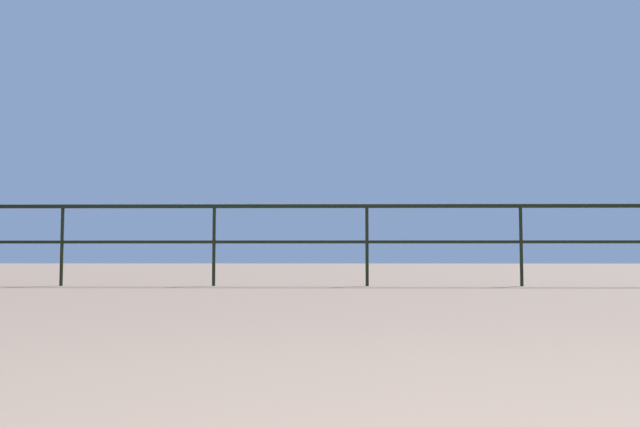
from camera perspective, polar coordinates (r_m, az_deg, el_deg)
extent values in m
cube|color=black|center=(8.86, 4.10, 0.64)|extent=(20.69, 0.05, 0.05)
cube|color=black|center=(8.84, 4.12, -2.49)|extent=(20.69, 0.04, 0.04)
cylinder|color=black|center=(9.55, -21.56, -2.65)|extent=(0.04, 0.04, 1.08)
cylinder|color=black|center=(8.96, -9.22, -2.81)|extent=(0.04, 0.04, 1.08)
cylinder|color=black|center=(8.84, 4.12, -2.83)|extent=(0.04, 0.04, 1.08)
cylinder|color=black|center=(9.19, 17.11, -2.71)|extent=(0.04, 0.04, 1.08)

